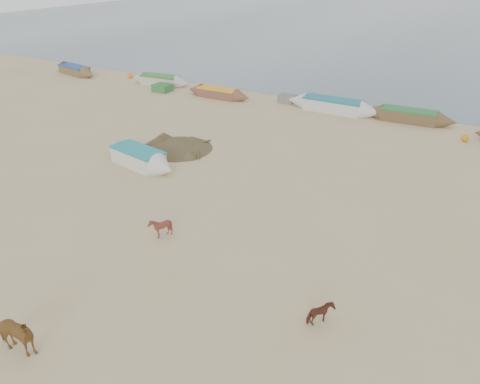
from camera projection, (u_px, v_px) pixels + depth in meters
name	position (u px, v px, depth m)	size (l,w,h in m)	color
ground	(186.00, 257.00, 17.67)	(140.00, 140.00, 0.00)	tan
sea	(470.00, 20.00, 80.51)	(160.00, 160.00, 0.00)	slate
cow_adult	(14.00, 336.00, 13.11)	(0.70, 1.53, 1.30)	brown
calf_front	(160.00, 227.00, 18.73)	(0.72, 0.81, 0.89)	maroon
calf_right	(321.00, 315.00, 14.30)	(0.74, 0.63, 0.75)	#5A2B1D
near_canoe	(138.00, 157.00, 25.14)	(5.32, 1.35, 0.94)	silver
debris_pile	(177.00, 145.00, 27.38)	(4.12, 4.12, 0.46)	brown
waterline_canoes	(360.00, 112.00, 32.45)	(58.73, 3.60, 0.95)	brown
beach_clutter	(410.00, 123.00, 30.77)	(45.40, 4.35, 0.64)	#306C35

